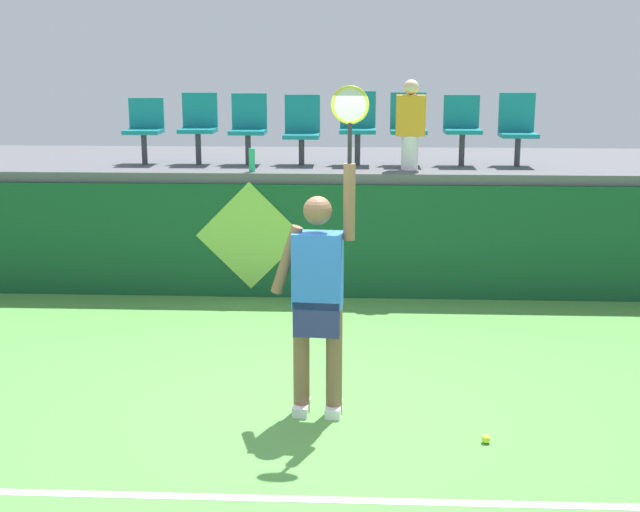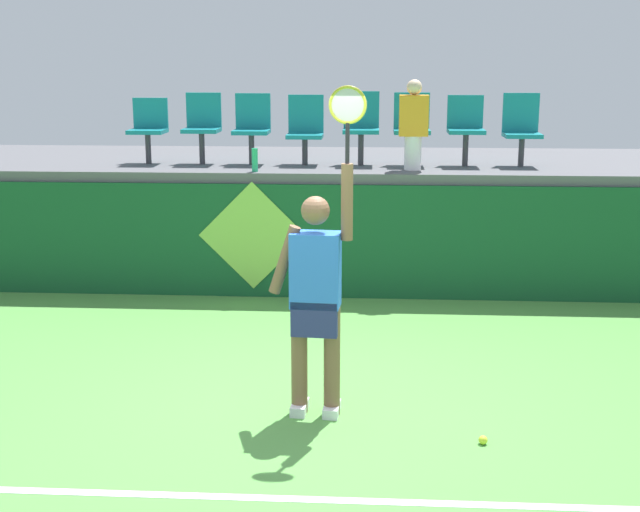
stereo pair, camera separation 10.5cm
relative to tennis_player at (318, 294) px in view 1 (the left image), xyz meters
name	(u,v)px [view 1 (the left image)]	position (x,y,z in m)	size (l,w,h in m)	color
ground_plane	(308,413)	(-0.09, 0.00, -0.99)	(40.00, 40.00, 0.00)	#519342
court_back_wall	(326,240)	(-0.09, 3.45, -0.32)	(13.16, 0.20, 1.34)	#144C28
spectator_platform	(330,163)	(-0.09, 4.90, 0.41)	(13.16, 2.99, 0.12)	#56565B
court_baseline_stripe	(294,499)	(-0.09, -1.38, -0.99)	(11.84, 0.08, 0.01)	white
tennis_player	(318,294)	(0.00, 0.00, 0.00)	(0.75, 0.29, 2.57)	white
tennis_ball	(486,439)	(1.26, -0.49, -0.96)	(0.07, 0.07, 0.07)	#D1E533
water_bottle	(252,160)	(-0.95, 3.56, 0.61)	(0.07, 0.07, 0.27)	#26B272
stadium_chair_0	(145,126)	(-2.39, 4.30, 0.94)	(0.44, 0.42, 0.81)	#38383D
stadium_chair_1	(199,124)	(-1.71, 4.30, 0.97)	(0.44, 0.42, 0.87)	#38383D
stadium_chair_2	(248,125)	(-1.09, 4.31, 0.96)	(0.44, 0.42, 0.87)	#38383D
stadium_chair_3	(302,128)	(-0.42, 4.31, 0.93)	(0.44, 0.42, 0.85)	#38383D
stadium_chair_4	(358,124)	(0.27, 4.31, 0.98)	(0.44, 0.42, 0.89)	#38383D
stadium_chair_5	(408,125)	(0.89, 4.30, 0.97)	(0.44, 0.42, 0.88)	#38383D
stadium_chair_6	(462,125)	(1.55, 4.30, 0.96)	(0.44, 0.42, 0.85)	#38383D
stadium_chair_7	(518,127)	(2.23, 4.31, 0.95)	(0.44, 0.42, 0.88)	#38383D
spectator_0	(410,124)	(0.89, 3.83, 1.02)	(0.34, 0.20, 1.05)	white
wall_signage_mount	(251,297)	(-0.97, 3.35, -0.99)	(1.27, 0.01, 1.37)	#144C28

